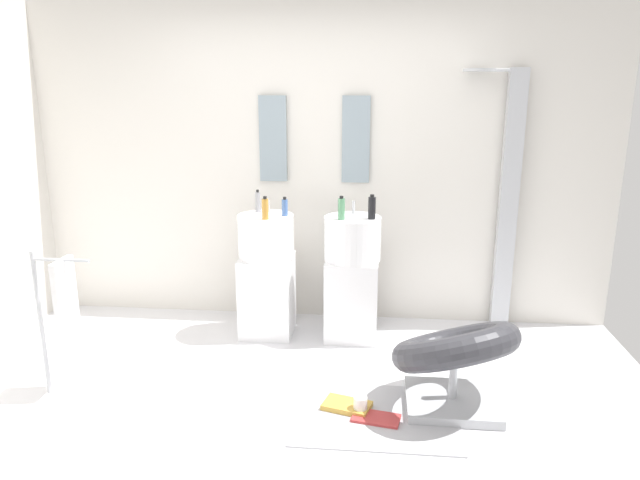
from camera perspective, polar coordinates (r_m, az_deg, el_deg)
ground_plane at (r=3.70m, az=-3.31°, el=-16.89°), size 4.80×3.60×0.04m
rear_partition at (r=4.82m, az=-0.47°, el=7.44°), size 4.80×0.10×2.60m
pedestal_sink_left at (r=4.60m, az=-5.20°, el=-3.25°), size 0.43×0.43×1.06m
pedestal_sink_right at (r=4.52m, az=3.12°, el=-3.52°), size 0.43×0.43×1.06m
vanity_mirror_left at (r=4.77m, az=-4.59°, el=9.79°), size 0.22×0.03×0.68m
vanity_mirror_right at (r=4.70m, az=3.52°, el=9.73°), size 0.22×0.03×0.68m
shower_column at (r=4.81m, az=17.75°, el=4.06°), size 0.49×0.24×2.05m
lounge_chair at (r=3.69m, az=12.99°, el=-10.79°), size 1.09×1.09×0.65m
towel_rack at (r=3.97m, az=-23.88°, el=-5.53°), size 0.37×0.22×0.95m
area_rug at (r=3.68m, az=5.46°, el=-16.66°), size 0.98×0.73×0.01m
magazine_ochre at (r=3.72m, az=2.64°, el=-15.81°), size 0.32×0.24×0.03m
magazine_red at (r=3.63m, az=5.48°, el=-16.88°), size 0.30×0.20×0.02m
coffee_mug at (r=3.66m, az=3.96°, el=-15.75°), size 0.08×0.08×0.11m
soap_bottle_amber at (r=4.32m, az=-5.36°, el=3.05°), size 0.05×0.05×0.17m
soap_bottle_green at (r=4.29m, az=2.10°, el=3.07°), size 0.05×0.05×0.18m
soap_bottle_grey at (r=4.59m, az=-6.07°, el=3.74°), size 0.04×0.04×0.17m
soap_bottle_black at (r=4.33m, az=5.07°, el=3.16°), size 0.06×0.06×0.18m
soap_bottle_blue at (r=4.43m, az=-3.45°, el=3.21°), size 0.04×0.04×0.14m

